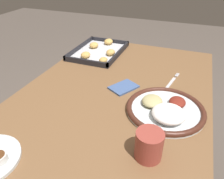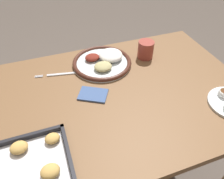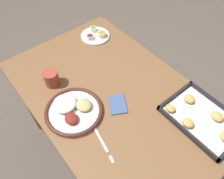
# 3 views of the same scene
# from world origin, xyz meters

# --- Properties ---
(dining_table) EXTENTS (1.18, 0.75, 0.72)m
(dining_table) POSITION_xyz_m (0.00, 0.00, 0.61)
(dining_table) COLOR brown
(dining_table) RESTS_ON ground_plane
(dinner_plate) EXTENTS (0.28, 0.28, 0.05)m
(dinner_plate) POSITION_xyz_m (-0.04, -0.22, 0.74)
(dinner_plate) COLOR silver
(dinner_plate) RESTS_ON dining_table
(fork) EXTENTS (0.22, 0.05, 0.00)m
(fork) POSITION_xyz_m (0.16, -0.20, 0.73)
(fork) COLOR silver
(fork) RESTS_ON dining_table
(baking_tray) EXTENTS (0.34, 0.25, 0.04)m
(baking_tray) POSITION_xyz_m (0.37, 0.23, 0.74)
(baking_tray) COLOR black
(baking_tray) RESTS_ON dining_table
(drinking_cup) EXTENTS (0.08, 0.08, 0.09)m
(drinking_cup) POSITION_xyz_m (-0.26, -0.20, 0.77)
(drinking_cup) COLOR #993D33
(drinking_cup) RESTS_ON dining_table
(napkin) EXTENTS (0.14, 0.13, 0.01)m
(napkin) POSITION_xyz_m (0.06, -0.02, 0.73)
(napkin) COLOR #3F598C
(napkin) RESTS_ON dining_table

